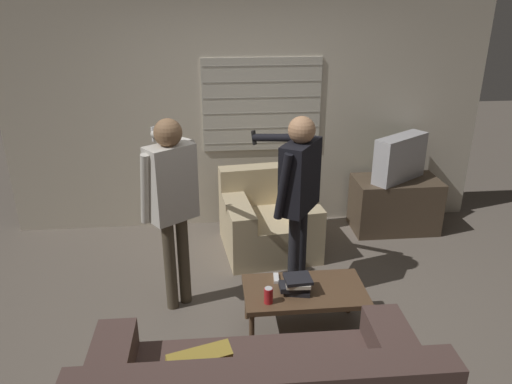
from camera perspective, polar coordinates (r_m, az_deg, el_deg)
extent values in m
plane|color=#665B51|center=(4.19, 1.60, -15.29)|extent=(16.00, 16.00, 0.00)
cube|color=beige|center=(5.49, -0.89, 8.88)|extent=(5.20, 0.06, 2.55)
cube|color=beige|center=(5.44, 0.67, 9.91)|extent=(1.28, 0.02, 1.00)
cube|color=gray|center=(5.53, 0.67, 5.66)|extent=(1.25, 0.00, 0.01)
cube|color=gray|center=(5.48, 0.67, 7.33)|extent=(1.25, 0.00, 0.01)
cube|color=gray|center=(5.44, 0.68, 9.03)|extent=(1.25, 0.00, 0.01)
cube|color=gray|center=(5.41, 0.69, 10.75)|extent=(1.25, 0.00, 0.01)
cube|color=gray|center=(5.37, 0.70, 12.49)|extent=(1.25, 0.00, 0.01)
cube|color=gray|center=(5.35, 0.71, 14.25)|extent=(1.25, 0.00, 0.01)
cube|color=#4C3833|center=(3.09, -16.80, -20.17)|extent=(0.25, 0.91, 0.19)
cube|color=#4C3833|center=(3.20, 16.40, -18.36)|extent=(0.25, 0.91, 0.19)
cube|color=#B29338|center=(3.06, -6.64, -19.64)|extent=(0.41, 0.31, 0.37)
cube|color=#C6B289|center=(5.20, 1.50, -4.58)|extent=(1.01, 0.99, 0.40)
cube|color=#C6B289|center=(5.34, 0.67, 0.92)|extent=(0.93, 0.30, 0.41)
cube|color=#C6B289|center=(5.16, 5.15, -1.36)|extent=(0.34, 0.91, 0.18)
cube|color=#C6B289|center=(5.02, -2.21, -2.02)|extent=(0.34, 0.91, 0.18)
cube|color=brown|center=(3.95, 5.57, -11.22)|extent=(0.94, 0.52, 0.04)
cylinder|color=brown|center=(4.19, -1.03, -12.20)|extent=(0.04, 0.04, 0.36)
cylinder|color=brown|center=(4.33, 10.62, -11.37)|extent=(0.04, 0.04, 0.36)
cylinder|color=brown|center=(3.84, -0.48, -15.93)|extent=(0.04, 0.04, 0.36)
cylinder|color=brown|center=(3.99, 12.35, -14.83)|extent=(0.04, 0.04, 0.36)
cube|color=#4C3D2D|center=(5.80, 15.56, -1.37)|extent=(0.93, 0.52, 0.60)
cube|color=#B2B2B7|center=(5.61, 16.14, 3.74)|extent=(0.68, 0.55, 0.49)
cube|color=#3D4738|center=(5.67, 15.29, 4.01)|extent=(0.49, 0.33, 0.40)
cylinder|color=#4C4233|center=(4.26, -9.79, -8.25)|extent=(0.10, 0.10, 0.82)
cylinder|color=#4C4233|center=(4.32, -8.27, -7.68)|extent=(0.10, 0.10, 0.82)
cube|color=beige|center=(3.98, -9.65, 1.03)|extent=(0.42, 0.38, 0.62)
sphere|color=#846042|center=(3.85, -10.04, 6.69)|extent=(0.22, 0.22, 0.22)
cylinder|color=beige|center=(3.92, -12.55, 0.31)|extent=(0.15, 0.17, 0.59)
cylinder|color=beige|center=(4.24, -9.60, 6.04)|extent=(0.40, 0.52, 0.12)
cube|color=white|center=(4.49, -11.58, 6.51)|extent=(0.05, 0.05, 0.13)
cylinder|color=black|center=(4.40, 4.34, -7.07)|extent=(0.10, 0.10, 0.80)
cylinder|color=black|center=(4.54, 5.16, -6.16)|extent=(0.10, 0.10, 0.80)
cube|color=black|center=(4.18, 5.06, 1.78)|extent=(0.42, 0.49, 0.60)
sphere|color=#A87A56|center=(4.05, 5.25, 7.08)|extent=(0.22, 0.22, 0.22)
cylinder|color=black|center=(3.98, 3.11, 0.60)|extent=(0.17, 0.14, 0.57)
cylinder|color=black|center=(4.42, 3.02, 6.22)|extent=(0.52, 0.37, 0.14)
cube|color=black|center=(4.55, -0.23, 6.24)|extent=(0.06, 0.06, 0.13)
cube|color=black|center=(3.89, 4.79, -11.16)|extent=(0.21, 0.17, 0.03)
cube|color=black|center=(3.87, 4.40, -10.69)|extent=(0.23, 0.13, 0.04)
cube|color=beige|center=(3.85, 4.79, -10.26)|extent=(0.19, 0.18, 0.03)
cube|color=black|center=(3.84, 4.81, -9.86)|extent=(0.21, 0.19, 0.03)
cylinder|color=red|center=(3.74, 1.44, -11.75)|extent=(0.07, 0.07, 0.12)
cylinder|color=silver|center=(3.71, 1.45, -10.95)|extent=(0.06, 0.06, 0.00)
cube|color=white|center=(4.03, 2.32, -9.81)|extent=(0.05, 0.13, 0.02)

